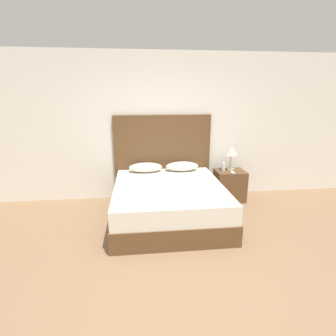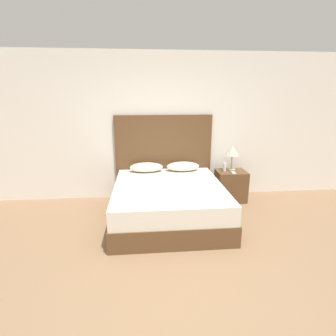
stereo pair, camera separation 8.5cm
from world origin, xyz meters
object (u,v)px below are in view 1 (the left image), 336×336
object	(u,v)px
bed	(169,202)
table_lamp	(231,151)
nightstand	(230,185)
phone_on_nightstand	(233,172)
phone_on_bed	(142,188)

from	to	relation	value
bed	table_lamp	distance (m)	1.60
nightstand	phone_on_nightstand	size ratio (longest dim) A/B	3.72
phone_on_bed	phone_on_nightstand	world-z (taller)	phone_on_bed
phone_on_nightstand	bed	bearing A→B (deg)	-155.97
bed	phone_on_bed	world-z (taller)	phone_on_bed
phone_on_bed	nightstand	bearing A→B (deg)	24.38
bed	phone_on_bed	distance (m)	0.52
bed	nightstand	world-z (taller)	bed
table_lamp	nightstand	bearing A→B (deg)	-101.73
phone_on_bed	phone_on_nightstand	xyz separation A→B (m)	(1.66, 0.65, -0.00)
nightstand	phone_on_nightstand	xyz separation A→B (m)	(0.00, -0.11, 0.29)
bed	phone_on_bed	bearing A→B (deg)	-167.68
phone_on_bed	table_lamp	bearing A→B (deg)	26.53
bed	table_lamp	size ratio (longest dim) A/B	4.13
bed	table_lamp	xyz separation A→B (m)	(1.26, 0.75, 0.64)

